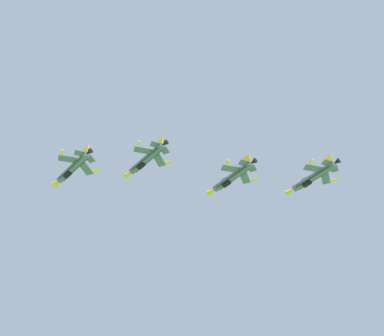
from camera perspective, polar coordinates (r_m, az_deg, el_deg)
The scene contains 4 objects.
fighter_jet_lead at distance 116.14m, azimuth -14.51°, elevation -0.01°, with size 10.32×15.60×4.36m.
fighter_jet_left_wing at distance 115.17m, azimuth -5.68°, elevation 1.07°, with size 10.32×15.60×4.36m.
fighter_jet_right_wing at distance 113.81m, azimuth 4.90°, elevation -1.14°, with size 10.31×15.60×4.37m.
fighter_jet_left_outer at distance 118.02m, azimuth 14.60°, elevation -1.10°, with size 10.32×15.60×4.35m.
Camera 1 is at (5.51, -0.65, 1.86)m, focal length 43.36 mm.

